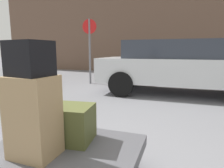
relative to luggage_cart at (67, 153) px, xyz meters
The scene contains 6 objects.
luggage_cart is the anchor object (origin of this frame).
suitcase_tan_center 0.46m from the luggage_cart, 123.00° to the right, with size 0.34×0.28×0.63m, color #9E7F56.
duffel_bag_olive_rear_left 0.28m from the luggage_cart, 145.33° to the left, with size 0.60×0.34×0.33m, color #4C5128.
duffel_bag_black_topmost_pile 0.86m from the luggage_cart, 123.00° to the right, with size 0.29×0.24×0.25m, color black.
parked_car 4.32m from the luggage_cart, 78.42° to the left, with size 4.30×1.92×1.42m.
no_parking_sign 5.51m from the luggage_cart, 113.09° to the left, with size 0.50×0.07×2.23m.
Camera 1 is at (0.89, -1.38, 1.15)m, focal length 31.60 mm.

